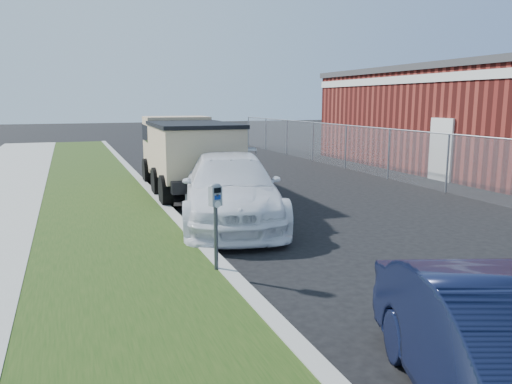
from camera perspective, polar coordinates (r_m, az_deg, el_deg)
name	(u,v)px	position (r m, az deg, el deg)	size (l,w,h in m)	color
ground	(342,247)	(9.85, 9.77, -6.19)	(120.00, 120.00, 0.00)	black
streetside	(34,245)	(10.50, -24.00, -5.53)	(6.12, 50.00, 0.15)	gray
chainlink_fence	(389,144)	(18.67, 14.99, 5.33)	(0.06, 30.06, 30.00)	slate
brick_building	(497,117)	(23.32, 25.83, 7.71)	(9.20, 14.20, 4.17)	maroon
parking_meter	(216,207)	(7.82, -4.65, -1.75)	(0.22, 0.18, 1.40)	#3F4247
white_wagon	(229,188)	(11.62, -3.10, 0.41)	(2.17, 5.35, 1.55)	white
dump_truck	(187,151)	(15.61, -7.94, 4.72)	(2.49, 5.87, 2.27)	black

